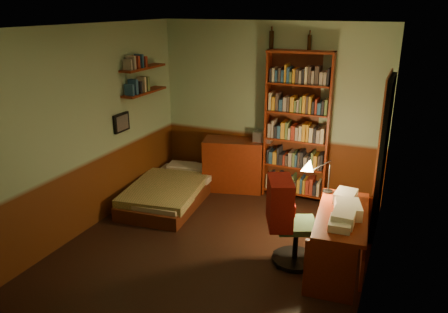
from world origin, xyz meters
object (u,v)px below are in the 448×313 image
at_px(dresser, 233,164).
at_px(desk, 340,241).
at_px(office_chair, 297,225).
at_px(desk_lamp, 330,171).
at_px(bookshelf, 297,128).
at_px(bed, 171,184).
at_px(mini_stereo, 263,136).

distance_m(dresser, desk, 2.52).
bearing_deg(office_chair, dresser, 107.36).
bearing_deg(desk_lamp, bookshelf, 99.91).
bearing_deg(dresser, desk, -54.68).
xyz_separation_m(bookshelf, desk_lamp, (0.71, -1.19, -0.15)).
xyz_separation_m(bed, bookshelf, (1.66, 0.88, 0.84)).
distance_m(mini_stereo, desk, 2.36).
relative_size(desk_lamp, office_chair, 0.59).
xyz_separation_m(bed, dresser, (0.69, 0.79, 0.15)).
bearing_deg(desk, bookshelf, 114.45).
bearing_deg(bookshelf, bed, -156.72).
height_order(desk_lamp, office_chair, desk_lamp).
bearing_deg(mini_stereo, bookshelf, -8.21).
height_order(mini_stereo, desk_lamp, desk_lamp).
bearing_deg(bed, bookshelf, 22.09).
relative_size(dresser, bookshelf, 0.42).
bearing_deg(dresser, bookshelf, -10.03).
bearing_deg(mini_stereo, bed, -144.82).
bearing_deg(office_chair, bed, 134.00).
bearing_deg(bookshelf, desk_lamp, -63.77).
bearing_deg(desk_lamp, desk, -83.79).
bearing_deg(bed, dresser, 43.18).
xyz_separation_m(bed, desk_lamp, (2.37, -0.31, 0.70)).
xyz_separation_m(bed, office_chair, (2.15, -0.88, 0.21)).
height_order(dresser, desk, dresser).
height_order(bed, desk, desk).
bearing_deg(office_chair, bookshelf, 81.86).
relative_size(dresser, desk, 0.73).
bearing_deg(mini_stereo, dresser, -168.10).
bearing_deg(office_chair, mini_stereo, 95.77).
height_order(bed, dresser, dresser).
bearing_deg(mini_stereo, desk_lamp, -48.68).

